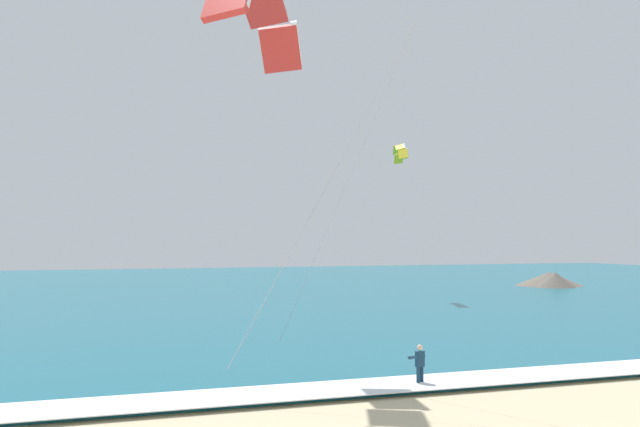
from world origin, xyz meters
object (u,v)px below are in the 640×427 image
(surfboard, at_px, (420,388))
(kite_primary, at_px, (255,2))
(kite_distant, at_px, (400,151))
(kitesurfer, at_px, (420,364))

(surfboard, bearing_deg, kite_primary, 148.75)
(kite_distant, bearing_deg, surfboard, -115.51)
(kitesurfer, xyz_separation_m, kite_distant, (18.09, 37.89, 12.94))
(kitesurfer, height_order, kite_distant, kite_distant)
(kite_primary, relative_size, kite_distant, 3.44)
(surfboard, relative_size, kite_primary, 0.09)
(kitesurfer, relative_size, kite_distant, 0.37)
(kite_primary, xyz_separation_m, kite_distant, (23.76, 34.47, -1.54))
(surfboard, relative_size, kitesurfer, 0.87)
(kite_primary, distance_m, kite_distant, 41.89)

